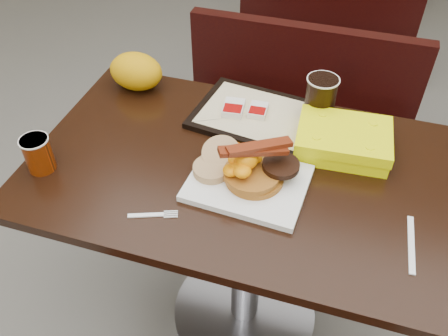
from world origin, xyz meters
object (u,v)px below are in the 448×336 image
(bench_near_n, at_px, (290,127))
(clamshell, at_px, (343,140))
(coffee_cup_near, at_px, (38,154))
(knife, at_px, (411,244))
(table_near, at_px, (248,253))
(bench_far_s, at_px, (330,8))
(paper_bag, at_px, (136,71))
(fork, at_px, (146,215))
(coffee_cup_far, at_px, (321,97))
(platter, at_px, (248,183))
(hashbrown_sleeve_left, at_px, (234,108))
(hashbrown_sleeve_right, at_px, (258,110))
(tray, at_px, (260,117))
(pancake_stack, at_px, (254,175))

(bench_near_n, xyz_separation_m, clamshell, (0.22, -0.55, 0.42))
(coffee_cup_near, height_order, knife, coffee_cup_near)
(knife, bearing_deg, table_near, -111.11)
(bench_far_s, distance_m, paper_bag, 1.76)
(bench_near_n, xyz_separation_m, fork, (-0.20, -0.94, 0.39))
(paper_bag, bearing_deg, coffee_cup_far, 0.70)
(paper_bag, bearing_deg, knife, -24.82)
(bench_near_n, xyz_separation_m, knife, (0.41, -0.84, 0.39))
(platter, bearing_deg, knife, -6.79)
(bench_far_s, height_order, fork, fork)
(coffee_cup_far, height_order, paper_bag, coffee_cup_far)
(bench_near_n, height_order, paper_bag, paper_bag)
(hashbrown_sleeve_left, relative_size, hashbrown_sleeve_right, 1.14)
(platter, distance_m, hashbrown_sleeve_left, 0.30)
(table_near, height_order, platter, platter)
(table_near, height_order, coffee_cup_near, coffee_cup_near)
(knife, relative_size, tray, 0.44)
(table_near, height_order, hashbrown_sleeve_left, hashbrown_sleeve_left)
(fork, bearing_deg, hashbrown_sleeve_right, 50.03)
(coffee_cup_near, height_order, fork, coffee_cup_near)
(platter, relative_size, fork, 2.45)
(bench_far_s, bearing_deg, platter, -89.85)
(coffee_cup_near, relative_size, paper_bag, 0.58)
(pancake_stack, height_order, knife, pancake_stack)
(platter, bearing_deg, coffee_cup_near, -166.18)
(platter, relative_size, tray, 0.78)
(platter, xyz_separation_m, tray, (-0.04, 0.28, 0.00))
(tray, bearing_deg, coffee_cup_far, 26.09)
(table_near, xyz_separation_m, hashbrown_sleeve_left, (-0.11, 0.21, 0.40))
(bench_near_n, height_order, hashbrown_sleeve_left, hashbrown_sleeve_left)
(pancake_stack, xyz_separation_m, fork, (-0.22, -0.18, -0.03))
(platter, height_order, paper_bag, paper_bag)
(fork, bearing_deg, table_near, 28.90)
(knife, bearing_deg, bench_near_n, -156.49)
(clamshell, bearing_deg, fork, -141.24)
(fork, xyz_separation_m, coffee_cup_far, (0.33, 0.51, 0.08))
(coffee_cup_near, xyz_separation_m, hashbrown_sleeve_right, (0.49, 0.38, -0.02))
(table_near, distance_m, hashbrown_sleeve_right, 0.46)
(bench_far_s, xyz_separation_m, hashbrown_sleeve_right, (-0.04, -1.68, 0.42))
(platter, height_order, clamshell, clamshell)
(knife, bearing_deg, coffee_cup_far, -147.98)
(hashbrown_sleeve_left, bearing_deg, hashbrown_sleeve_right, 3.64)
(platter, bearing_deg, bench_far_s, 93.51)
(knife, relative_size, coffee_cup_far, 1.40)
(tray, bearing_deg, knife, -31.01)
(fork, relative_size, hashbrown_sleeve_right, 1.70)
(table_near, height_order, hashbrown_sleeve_right, hashbrown_sleeve_right)
(platter, bearing_deg, hashbrown_sleeve_left, 116.92)
(coffee_cup_far, bearing_deg, tray, -161.24)
(pancake_stack, height_order, hashbrown_sleeve_right, pancake_stack)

